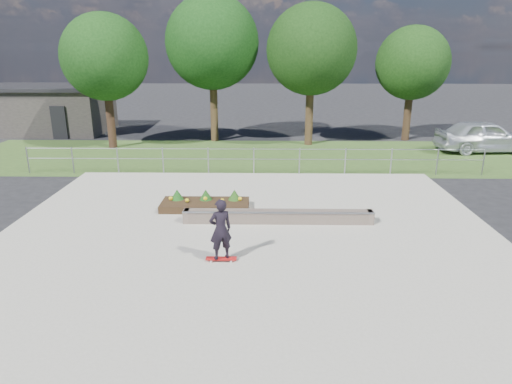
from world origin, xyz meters
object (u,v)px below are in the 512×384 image
grind_ledge (278,216)px  planter_bed (205,203)px  skateboarder (221,230)px  parked_car (485,136)px

grind_ledge → planter_bed: bearing=151.9°
skateboarder → parked_car: bearing=46.3°
grind_ledge → skateboarder: size_ratio=3.53×
planter_bed → skateboarder: skateboarder is taller
grind_ledge → parked_car: parked_car is taller
parked_car → planter_bed: bearing=120.9°
planter_bed → parked_car: 16.66m
grind_ledge → planter_bed: planter_bed is taller
planter_bed → skateboarder: 4.24m
grind_ledge → skateboarder: skateboarder is taller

